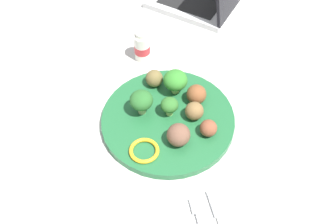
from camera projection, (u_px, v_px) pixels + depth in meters
ground_plane at (168, 123)px, 0.94m from camera, size 4.00×4.00×0.00m
plate at (168, 120)px, 0.93m from camera, size 0.28×0.28×0.02m
broccoli_floret_near_rim at (169, 105)px, 0.91m from camera, size 0.04×0.04×0.04m
broccoli_floret_front_right at (175, 80)px, 0.94m from camera, size 0.05×0.05×0.06m
broccoli_floret_center at (141, 101)px, 0.91m from camera, size 0.05×0.05×0.06m
meatball_front_right at (178, 135)px, 0.87m from camera, size 0.05×0.05×0.05m
meatball_mid_left at (208, 128)px, 0.88m from camera, size 0.04×0.04×0.04m
meatball_back_left at (194, 111)px, 0.91m from camera, size 0.04×0.04×0.04m
meatball_far_rim at (154, 78)px, 0.97m from camera, size 0.04×0.04×0.04m
meatball_mid_right at (196, 94)px, 0.94m from camera, size 0.04×0.04×0.04m
pepper_ring_mid_left at (144, 151)px, 0.87m from camera, size 0.07×0.07×0.01m
fork at (202, 224)px, 0.78m from camera, size 0.12×0.02×0.01m
knife at (222, 222)px, 0.79m from camera, size 0.15×0.02×0.01m
yogurt_bottle at (142, 47)px, 1.03m from camera, size 0.04×0.04×0.08m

